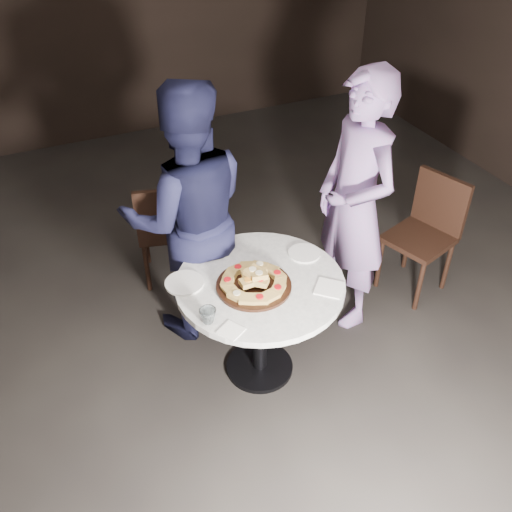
# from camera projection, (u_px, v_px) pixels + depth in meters

# --- Properties ---
(floor) EXTENTS (7.00, 7.00, 0.00)m
(floor) POSITION_uv_depth(u_px,v_px,m) (248.00, 374.00, 3.32)
(floor) COLOR black
(floor) RESTS_ON ground
(table) EXTENTS (1.15, 1.15, 0.67)m
(table) POSITION_uv_depth(u_px,v_px,m) (260.00, 299.00, 3.03)
(table) COLOR black
(table) RESTS_ON ground
(serving_board) EXTENTS (0.48, 0.48, 0.02)m
(serving_board) POSITION_uv_depth(u_px,v_px,m) (254.00, 286.00, 2.92)
(serving_board) COLOR black
(serving_board) RESTS_ON table
(focaccia_pile) EXTENTS (0.34, 0.35, 0.09)m
(focaccia_pile) POSITION_uv_depth(u_px,v_px,m) (254.00, 280.00, 2.90)
(focaccia_pile) COLOR #AF8943
(focaccia_pile) RESTS_ON serving_board
(plate_left) EXTENTS (0.22, 0.22, 0.01)m
(plate_left) POSITION_uv_depth(u_px,v_px,m) (184.00, 283.00, 2.94)
(plate_left) COLOR white
(plate_left) RESTS_ON table
(plate_right) EXTENTS (0.24, 0.24, 0.01)m
(plate_right) POSITION_uv_depth(u_px,v_px,m) (304.00, 253.00, 3.14)
(plate_right) COLOR white
(plate_right) RESTS_ON table
(water_glass) EXTENTS (0.09, 0.09, 0.08)m
(water_glass) POSITION_uv_depth(u_px,v_px,m) (208.00, 316.00, 2.70)
(water_glass) COLOR silver
(water_glass) RESTS_ON table
(napkin_near) EXTENTS (0.14, 0.14, 0.01)m
(napkin_near) POSITION_uv_depth(u_px,v_px,m) (231.00, 331.00, 2.67)
(napkin_near) COLOR white
(napkin_near) RESTS_ON table
(napkin_far) EXTENTS (0.19, 0.19, 0.01)m
(napkin_far) POSITION_uv_depth(u_px,v_px,m) (329.00, 288.00, 2.91)
(napkin_far) COLOR white
(napkin_far) RESTS_ON table
(chair_far) EXTENTS (0.46, 0.47, 0.79)m
(chair_far) POSITION_uv_depth(u_px,v_px,m) (166.00, 226.00, 3.74)
(chair_far) COLOR black
(chair_far) RESTS_ON ground
(chair_right) EXTENTS (0.49, 0.48, 0.80)m
(chair_right) POSITION_uv_depth(u_px,v_px,m) (428.00, 227.00, 3.72)
(chair_right) COLOR black
(chair_right) RESTS_ON ground
(diner_navy) EXTENTS (0.87, 0.73, 1.59)m
(diner_navy) POSITION_uv_depth(u_px,v_px,m) (188.00, 217.00, 3.21)
(diner_navy) COLOR black
(diner_navy) RESTS_ON ground
(diner_teal) EXTENTS (0.41, 0.60, 1.61)m
(diner_teal) POSITION_uv_depth(u_px,v_px,m) (355.00, 205.00, 3.29)
(diner_teal) COLOR #8167A3
(diner_teal) RESTS_ON ground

